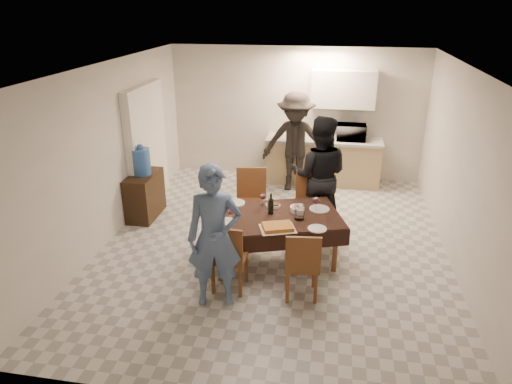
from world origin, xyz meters
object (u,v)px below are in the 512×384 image
person_far (319,175)px  person_kitchen (295,142)px  dining_table (274,218)px  console (145,195)px  water_pitcher (300,212)px  savoury_tart (278,227)px  water_jug (141,162)px  wine_bottle (271,204)px  microwave (351,132)px  person_near (215,237)px

person_far → person_kitchen: size_ratio=0.98×
dining_table → console: (-2.33, 1.05, -0.29)m
water_pitcher → savoury_tart: 0.42m
water_jug → person_kitchen: person_kitchen is taller
water_jug → person_far: size_ratio=0.24×
person_kitchen → savoury_tart: bearing=-88.6°
dining_table → person_kitchen: size_ratio=1.08×
dining_table → water_jug: 2.57m
wine_bottle → water_pitcher: 0.42m
console → microwave: 4.03m
water_jug → water_pitcher: (2.68, -1.10, -0.17)m
dining_table → person_far: size_ratio=1.10×
console → water_pitcher: 2.93m
dining_table → person_far: person_far is taller
microwave → person_kitchen: (-1.04, -0.45, -0.12)m
water_jug → person_kitchen: size_ratio=0.23×
savoury_tart → microwave: 3.65m
microwave → person_kitchen: 1.14m
person_far → savoury_tart: bearing=74.5°
dining_table → person_near: 1.20m
console → microwave: microwave is taller
microwave → person_far: (-0.51, -2.08, -0.14)m
water_jug → savoury_tart: (2.43, -1.43, -0.24)m
microwave → console: bearing=31.5°
water_jug → wine_bottle: bearing=-23.8°
savoury_tart → person_near: 0.95m
person_far → console: bearing=1.9°
person_kitchen → water_pitcher: bearing=-83.2°
wine_bottle → person_kitchen: 2.63m
console → person_near: 2.80m
water_jug → wine_bottle: water_jug is taller
wine_bottle → person_near: bearing=-114.4°
wine_bottle → savoury_tart: wine_bottle is taller
water_jug → person_near: 2.75m
console → water_pitcher: (2.68, -1.10, 0.42)m
dining_table → water_pitcher: 0.38m
console → wine_bottle: wine_bottle is taller
dining_table → wine_bottle: bearing=116.8°
microwave → dining_table: bearing=71.3°
water_jug → wine_bottle: size_ratio=1.46×
dining_table → microwave: bearing=53.0°
wine_bottle → savoury_tart: bearing=-70.8°
water_pitcher → savoury_tart: (-0.25, -0.33, -0.07)m
water_jug → water_pitcher: size_ratio=2.16×
savoury_tart → person_kitchen: bearing=91.4°
console → water_jug: (0.00, 0.00, 0.60)m
person_far → water_jug: bearing=1.9°
wine_bottle → microwave: 3.28m
console → person_near: (1.78, -2.10, 0.50)m
console → person_kitchen: bearing=34.6°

